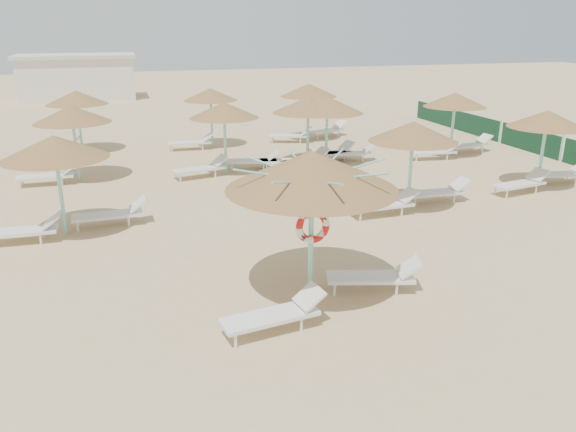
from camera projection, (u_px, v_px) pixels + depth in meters
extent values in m
plane|color=tan|center=(298.00, 288.00, 12.13)|extent=(120.00, 120.00, 0.00)
cylinder|color=#7FDCCD|center=(311.00, 237.00, 11.41)|extent=(0.11, 0.11, 2.58)
cone|color=olive|center=(312.00, 170.00, 10.96)|extent=(3.44, 3.44, 0.77)
cylinder|color=#7FDCCD|center=(312.00, 183.00, 11.04)|extent=(0.20, 0.20, 0.12)
cylinder|color=#7FDCCD|center=(349.00, 169.00, 11.19)|extent=(1.55, 0.04, 0.39)
cylinder|color=#7FDCCD|center=(328.00, 164.00, 11.63)|extent=(1.13, 1.13, 0.39)
cylinder|color=#7FDCCD|center=(299.00, 163.00, 11.69)|extent=(0.04, 1.55, 0.39)
cylinder|color=#7FDCCD|center=(277.00, 168.00, 11.32)|extent=(1.13, 1.13, 0.39)
cylinder|color=#7FDCCD|center=(273.00, 175.00, 10.76)|extent=(1.55, 0.04, 0.39)
cylinder|color=#7FDCCD|center=(293.00, 182.00, 10.31)|extent=(1.13, 1.13, 0.39)
cylinder|color=#7FDCCD|center=(326.00, 183.00, 10.26)|extent=(0.04, 1.55, 0.39)
cylinder|color=#7FDCCD|center=(349.00, 177.00, 10.62)|extent=(1.13, 1.13, 0.39)
torus|color=red|center=(313.00, 226.00, 11.24)|extent=(0.72, 0.15, 0.72)
cylinder|color=white|center=(236.00, 341.00, 9.84)|extent=(0.06, 0.06, 0.27)
cylinder|color=white|center=(226.00, 328.00, 10.25)|extent=(0.06, 0.06, 0.27)
cylinder|color=white|center=(301.00, 325.00, 10.37)|extent=(0.06, 0.06, 0.27)
cylinder|color=white|center=(290.00, 313.00, 10.78)|extent=(0.06, 0.06, 0.27)
cube|color=white|center=(270.00, 317.00, 10.30)|extent=(1.89, 0.87, 0.08)
cube|color=white|center=(309.00, 297.00, 10.56)|extent=(0.55, 0.64, 0.35)
cylinder|color=white|center=(335.00, 290.00, 11.72)|extent=(0.06, 0.06, 0.27)
cylinder|color=white|center=(333.00, 280.00, 12.18)|extent=(0.06, 0.06, 0.27)
cylinder|color=white|center=(397.00, 290.00, 11.74)|extent=(0.06, 0.06, 0.27)
cylinder|color=white|center=(392.00, 280.00, 12.19)|extent=(0.06, 0.06, 0.27)
cube|color=white|center=(370.00, 277.00, 11.90)|extent=(1.93, 1.08, 0.08)
cube|color=white|center=(409.00, 267.00, 11.83)|extent=(0.61, 0.69, 0.35)
cylinder|color=#7FDCCD|center=(61.00, 193.00, 14.87)|extent=(0.11, 0.11, 2.30)
cone|color=olive|center=(54.00, 147.00, 14.47)|extent=(2.72, 2.72, 0.61)
cylinder|color=#7FDCCD|center=(56.00, 156.00, 14.55)|extent=(0.20, 0.20, 0.12)
cylinder|color=white|center=(41.00, 239.00, 14.44)|extent=(0.06, 0.06, 0.28)
cylinder|color=white|center=(43.00, 233.00, 14.90)|extent=(0.06, 0.06, 0.28)
cube|color=white|center=(18.00, 231.00, 14.48)|extent=(1.92, 0.69, 0.08)
cube|color=white|center=(52.00, 220.00, 14.61)|extent=(0.51, 0.62, 0.36)
cylinder|color=white|center=(78.00, 227.00, 15.31)|extent=(0.06, 0.06, 0.28)
cylinder|color=white|center=(78.00, 221.00, 15.75)|extent=(0.06, 0.06, 0.28)
cylinder|color=white|center=(129.00, 222.00, 15.72)|extent=(0.06, 0.06, 0.28)
cylinder|color=white|center=(128.00, 216.00, 16.17)|extent=(0.06, 0.06, 0.28)
cube|color=white|center=(107.00, 215.00, 15.72)|extent=(1.92, 0.69, 0.08)
cube|color=white|center=(138.00, 204.00, 15.90)|extent=(0.51, 0.62, 0.36)
cylinder|color=#7FDCCD|center=(76.00, 149.00, 20.10)|extent=(0.11, 0.11, 2.30)
cone|color=olive|center=(72.00, 114.00, 19.70)|extent=(2.68, 2.68, 0.60)
cylinder|color=#7FDCCD|center=(73.00, 121.00, 19.78)|extent=(0.20, 0.20, 0.12)
cylinder|color=white|center=(20.00, 185.00, 19.33)|extent=(0.06, 0.06, 0.28)
cylinder|color=white|center=(22.00, 181.00, 19.78)|extent=(0.06, 0.06, 0.28)
cylinder|color=white|center=(62.00, 182.00, 19.69)|extent=(0.06, 0.06, 0.28)
cylinder|color=white|center=(63.00, 178.00, 20.14)|extent=(0.06, 0.06, 0.28)
cube|color=white|center=(45.00, 176.00, 19.71)|extent=(1.90, 0.63, 0.08)
cube|color=white|center=(70.00, 168.00, 19.86)|extent=(0.49, 0.60, 0.36)
cylinder|color=#7FDCCD|center=(80.00, 126.00, 24.53)|extent=(0.11, 0.11, 2.30)
cone|color=olive|center=(76.00, 97.00, 24.13)|extent=(2.63, 2.63, 0.59)
cylinder|color=#7FDCCD|center=(77.00, 103.00, 24.21)|extent=(0.20, 0.20, 0.12)
cylinder|color=white|center=(35.00, 155.00, 23.68)|extent=(0.06, 0.06, 0.28)
cylinder|color=white|center=(35.00, 153.00, 24.12)|extent=(0.06, 0.06, 0.28)
cylinder|color=white|center=(69.00, 152.00, 24.19)|extent=(0.06, 0.06, 0.28)
cylinder|color=white|center=(68.00, 150.00, 24.62)|extent=(0.06, 0.06, 0.28)
cube|color=white|center=(55.00, 148.00, 24.14)|extent=(1.96, 0.83, 0.08)
cube|color=white|center=(75.00, 141.00, 24.38)|extent=(0.55, 0.65, 0.36)
cylinder|color=#7FDCCD|center=(225.00, 143.00, 21.06)|extent=(0.11, 0.11, 2.30)
cone|color=olive|center=(224.00, 110.00, 20.66)|extent=(2.57, 2.57, 0.58)
cylinder|color=#7FDCCD|center=(224.00, 116.00, 20.74)|extent=(0.20, 0.20, 0.12)
cylinder|color=white|center=(180.00, 178.00, 20.15)|extent=(0.06, 0.06, 0.28)
cylinder|color=white|center=(176.00, 175.00, 20.57)|extent=(0.06, 0.06, 0.28)
cylinder|color=white|center=(215.00, 174.00, 20.78)|extent=(0.06, 0.06, 0.28)
cylinder|color=white|center=(210.00, 171.00, 21.19)|extent=(0.06, 0.06, 0.28)
cube|color=white|center=(199.00, 169.00, 20.67)|extent=(1.99, 1.01, 0.08)
cube|color=white|center=(220.00, 160.00, 20.98)|extent=(0.60, 0.69, 0.36)
cylinder|color=white|center=(232.00, 167.00, 21.67)|extent=(0.06, 0.06, 0.28)
cylinder|color=white|center=(232.00, 164.00, 22.14)|extent=(0.06, 0.06, 0.28)
cylinder|color=white|center=(267.00, 167.00, 21.77)|extent=(0.06, 0.06, 0.28)
cylinder|color=white|center=(266.00, 164.00, 22.24)|extent=(0.06, 0.06, 0.28)
cube|color=white|center=(252.00, 161.00, 21.91)|extent=(1.99, 1.01, 0.08)
cube|color=white|center=(274.00, 155.00, 21.89)|extent=(0.60, 0.69, 0.36)
cylinder|color=#7FDCCD|center=(212.00, 122.00, 25.64)|extent=(0.11, 0.11, 2.30)
cone|color=olive|center=(210.00, 94.00, 25.23)|extent=(2.43, 2.43, 0.55)
cylinder|color=#7FDCCD|center=(211.00, 100.00, 25.31)|extent=(0.20, 0.20, 0.12)
cylinder|color=white|center=(172.00, 149.00, 24.88)|extent=(0.06, 0.06, 0.28)
cylinder|color=white|center=(171.00, 146.00, 25.34)|extent=(0.06, 0.06, 0.28)
cylinder|color=white|center=(203.00, 147.00, 25.20)|extent=(0.06, 0.06, 0.28)
cylinder|color=white|center=(201.00, 145.00, 25.66)|extent=(0.06, 0.06, 0.28)
cube|color=white|center=(190.00, 143.00, 25.24)|extent=(1.92, 0.70, 0.08)
cube|color=white|center=(208.00, 137.00, 25.36)|extent=(0.51, 0.62, 0.36)
cylinder|color=#7FDCCD|center=(410.00, 172.00, 16.95)|extent=(0.11, 0.11, 2.30)
cone|color=olive|center=(413.00, 131.00, 16.54)|extent=(2.65, 2.65, 0.60)
cylinder|color=#7FDCCD|center=(413.00, 139.00, 16.62)|extent=(0.20, 0.20, 0.12)
cylinder|color=white|center=(361.00, 217.00, 16.14)|extent=(0.06, 0.06, 0.28)
cylinder|color=white|center=(353.00, 211.00, 16.59)|extent=(0.06, 0.06, 0.28)
cylinder|color=white|center=(402.00, 212.00, 16.56)|extent=(0.06, 0.06, 0.28)
cylinder|color=white|center=(393.00, 207.00, 17.01)|extent=(0.06, 0.06, 0.28)
cube|color=white|center=(382.00, 205.00, 16.55)|extent=(1.92, 0.69, 0.08)
cube|color=white|center=(407.00, 195.00, 16.74)|extent=(0.51, 0.62, 0.36)
cylinder|color=white|center=(415.00, 202.00, 17.43)|extent=(0.06, 0.06, 0.28)
cylinder|color=white|center=(408.00, 198.00, 17.89)|extent=(0.06, 0.06, 0.28)
cylinder|color=white|center=(454.00, 199.00, 17.75)|extent=(0.06, 0.06, 0.28)
cylinder|color=white|center=(446.00, 195.00, 18.21)|extent=(0.06, 0.06, 0.28)
cube|color=white|center=(435.00, 193.00, 17.79)|extent=(1.92, 0.69, 0.08)
cube|color=white|center=(460.00, 184.00, 17.91)|extent=(0.51, 0.62, 0.36)
cylinder|color=#7FDCCD|center=(327.00, 136.00, 22.33)|extent=(0.11, 0.11, 2.30)
cone|color=olive|center=(327.00, 105.00, 21.93)|extent=(2.85, 2.85, 0.64)
cylinder|color=#7FDCCD|center=(327.00, 111.00, 22.01)|extent=(0.20, 0.20, 0.12)
cylinder|color=white|center=(289.00, 169.00, 21.40)|extent=(0.06, 0.06, 0.28)
cylinder|color=white|center=(283.00, 166.00, 21.80)|extent=(0.06, 0.06, 0.28)
cylinder|color=white|center=(318.00, 165.00, 22.07)|extent=(0.06, 0.06, 0.28)
cylinder|color=white|center=(311.00, 162.00, 22.48)|extent=(0.06, 0.06, 0.28)
cube|color=white|center=(303.00, 161.00, 21.94)|extent=(2.00, 1.09, 0.08)
cube|color=white|center=(321.00, 152.00, 22.29)|extent=(0.62, 0.70, 0.36)
cylinder|color=white|center=(330.00, 159.00, 22.98)|extent=(0.06, 0.06, 0.28)
cylinder|color=white|center=(329.00, 156.00, 23.45)|extent=(0.06, 0.06, 0.28)
cylinder|color=white|center=(362.00, 159.00, 23.02)|extent=(0.06, 0.06, 0.28)
cylinder|color=white|center=(361.00, 156.00, 23.49)|extent=(0.06, 0.06, 0.28)
cube|color=white|center=(349.00, 153.00, 23.18)|extent=(2.00, 1.09, 0.08)
cube|color=white|center=(369.00, 148.00, 23.12)|extent=(0.62, 0.70, 0.36)
cylinder|color=#7FDCCD|center=(308.00, 116.00, 27.20)|extent=(0.11, 0.11, 2.30)
cone|color=olive|center=(309.00, 90.00, 26.80)|extent=(2.71, 2.71, 0.61)
cylinder|color=#7FDCCD|center=(309.00, 95.00, 26.87)|extent=(0.20, 0.20, 0.12)
cylinder|color=white|center=(272.00, 140.00, 26.67)|extent=(0.06, 0.06, 0.28)
cylinder|color=white|center=(273.00, 138.00, 27.14)|extent=(0.06, 0.06, 0.28)
cylinder|color=white|center=(300.00, 141.00, 26.60)|extent=(0.06, 0.06, 0.28)
cylinder|color=white|center=(301.00, 139.00, 27.07)|extent=(0.06, 0.06, 0.28)
cube|color=white|center=(289.00, 136.00, 26.81)|extent=(2.00, 1.23, 0.08)
cube|color=white|center=(307.00, 131.00, 26.69)|extent=(0.66, 0.73, 0.36)
cylinder|color=white|center=(318.00, 137.00, 27.46)|extent=(0.06, 0.06, 0.28)
cylinder|color=white|center=(311.00, 135.00, 27.84)|extent=(0.06, 0.06, 0.28)
cylinder|color=white|center=(338.00, 134.00, 28.22)|extent=(0.06, 0.06, 0.28)
cylinder|color=white|center=(332.00, 132.00, 28.60)|extent=(0.06, 0.06, 0.28)
cube|color=white|center=(327.00, 131.00, 28.04)|extent=(2.00, 1.23, 0.08)
cube|color=white|center=(340.00, 124.00, 28.45)|extent=(0.66, 0.73, 0.36)
cylinder|color=#7FDCCD|center=(542.00, 155.00, 19.12)|extent=(0.11, 0.11, 2.30)
cone|color=olive|center=(547.00, 119.00, 18.71)|extent=(2.55, 2.55, 0.57)
cylinder|color=#7FDCCD|center=(546.00, 126.00, 18.79)|extent=(0.20, 0.20, 0.12)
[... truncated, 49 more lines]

